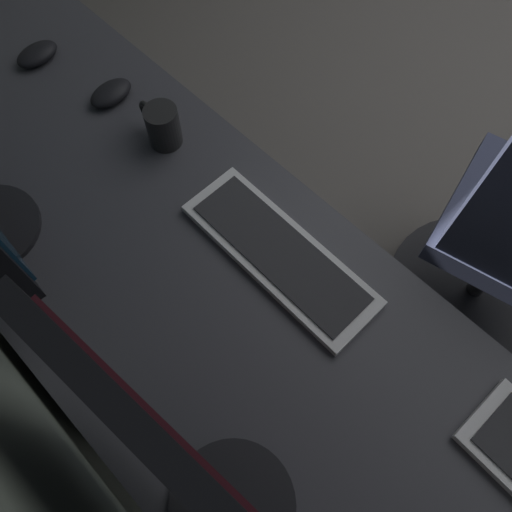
# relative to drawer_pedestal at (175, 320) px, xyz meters

# --- Properties ---
(desk) EXTENTS (2.21, 0.63, 0.73)m
(desk) POSITION_rel_drawer_pedestal_xyz_m (-0.23, -0.03, 0.32)
(desk) COLOR #38383D
(desk) RESTS_ON ground
(drawer_pedestal) EXTENTS (0.40, 0.51, 0.69)m
(drawer_pedestal) POSITION_rel_drawer_pedestal_xyz_m (0.00, 0.00, 0.00)
(drawer_pedestal) COLOR #38383D
(drawer_pedestal) RESTS_ON ground
(monitor_primary) EXTENTS (0.57, 0.20, 0.45)m
(monitor_primary) POSITION_rel_drawer_pedestal_xyz_m (-0.44, 0.18, 0.64)
(monitor_primary) COLOR black
(monitor_primary) RESTS_ON desk
(keyboard_main) EXTENTS (0.42, 0.14, 0.02)m
(keyboard_main) POSITION_rel_drawer_pedestal_xyz_m (-0.18, -0.18, 0.39)
(keyboard_main) COLOR silver
(keyboard_main) RESTS_ON desk
(mouse_main) EXTENTS (0.06, 0.10, 0.03)m
(mouse_main) POSITION_rel_drawer_pedestal_xyz_m (0.59, -0.15, 0.40)
(mouse_main) COLOR black
(mouse_main) RESTS_ON desk
(mouse_spare) EXTENTS (0.06, 0.10, 0.03)m
(mouse_spare) POSITION_rel_drawer_pedestal_xyz_m (0.37, -0.20, 0.40)
(mouse_spare) COLOR black
(mouse_spare) RESTS_ON desk
(coffee_mug) EXTENTS (0.11, 0.07, 0.09)m
(coffee_mug) POSITION_rel_drawer_pedestal_xyz_m (0.19, -0.21, 0.43)
(coffee_mug) COLOR black
(coffee_mug) RESTS_ON desk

